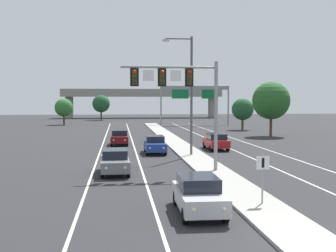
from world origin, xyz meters
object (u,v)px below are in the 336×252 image
car_receding_red (216,141)px  tree_far_right_b (243,109)px  street_lamp_median (189,88)px  tree_far_right_c (271,101)px  car_oncoming_darkred (120,137)px  overhead_signal_mast (183,90)px  car_oncoming_grey (115,161)px  car_oncoming_silver (199,194)px  car_oncoming_blue (155,144)px  median_sign_post (263,172)px  highway_sign_gantry (195,93)px  tree_far_left_c (64,108)px  tree_far_left_b (101,104)px

car_receding_red → tree_far_right_b: (10.37, 26.72, 2.47)m
street_lamp_median → tree_far_right_c: bearing=53.7°
car_oncoming_darkred → tree_far_right_b: 29.01m
car_oncoming_darkred → tree_far_right_c: tree_far_right_c is taller
overhead_signal_mast → tree_far_right_c: overhead_signal_mast is taller
car_oncoming_grey → tree_far_right_b: bearing=63.2°
car_oncoming_silver → car_oncoming_grey: bearing=109.2°
car_receding_red → tree_far_right_b: 28.76m
car_oncoming_blue → car_oncoming_darkred: same height
median_sign_post → car_oncoming_grey: (-6.71, 9.64, -0.77)m
highway_sign_gantry → tree_far_right_b: highway_sign_gantry is taller
overhead_signal_mast → tree_far_right_c: 31.77m
car_oncoming_blue → tree_far_right_b: 33.40m
car_oncoming_silver → car_oncoming_blue: (-0.13, 20.98, 0.00)m
highway_sign_gantry → tree_far_right_b: bearing=-69.5°
tree_far_left_c → tree_far_left_b: 19.46m
median_sign_post → car_oncoming_darkred: (-6.34, 27.91, -0.77)m
car_receding_red → tree_far_left_c: (-19.86, 44.38, 2.48)m
street_lamp_median → tree_far_left_b: size_ratio=1.68×
car_receding_red → street_lamp_median: bearing=-126.2°
car_receding_red → tree_far_right_c: 18.47m
car_oncoming_grey → highway_sign_gantry: size_ratio=0.34×
car_oncoming_blue → median_sign_post: bearing=-81.0°
tree_far_left_c → tree_far_right_c: (30.57, -29.84, 1.40)m
car_receding_red → highway_sign_gantry: highway_sign_gantry is taller
median_sign_post → tree_far_right_b: 50.93m
car_receding_red → tree_far_left_b: 64.26m
car_oncoming_grey → car_oncoming_darkred: bearing=88.8°
overhead_signal_mast → car_oncoming_blue: 11.75m
car_oncoming_blue → tree_far_left_b: size_ratio=0.75×
street_lamp_median → median_sign_post: bearing=-88.3°
overhead_signal_mast → car_oncoming_blue: size_ratio=1.61×
street_lamp_median → car_oncoming_blue: size_ratio=2.23×
overhead_signal_mast → tree_far_left_b: size_ratio=1.21×
tree_far_left_b → tree_far_right_c: 53.94m
car_oncoming_silver → car_receding_red: same height
overhead_signal_mast → tree_far_left_c: bearing=104.4°
overhead_signal_mast → car_oncoming_grey: size_ratio=1.60×
overhead_signal_mast → car_oncoming_silver: bearing=-94.6°
car_oncoming_silver → car_oncoming_grey: 11.04m
median_sign_post → highway_sign_gantry: bearing=82.8°
car_oncoming_darkred → overhead_signal_mast: bearing=-77.5°
car_oncoming_silver → tree_far_left_c: bearing=101.6°
car_oncoming_blue → tree_far_left_c: bearing=106.4°
car_receding_red → tree_far_right_c: bearing=53.6°
car_oncoming_grey → tree_far_right_c: bearing=53.4°
tree_far_right_c → median_sign_post: bearing=-110.2°
car_oncoming_grey → highway_sign_gantry: bearing=74.6°
overhead_signal_mast → car_oncoming_darkred: bearing=102.5°
car_oncoming_darkred → highway_sign_gantry: 38.46m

